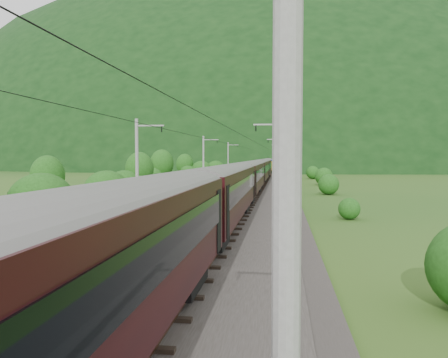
# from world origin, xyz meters

# --- Properties ---
(ground) EXTENTS (600.00, 600.00, 0.00)m
(ground) POSITION_xyz_m (0.00, 0.00, 0.00)
(ground) COLOR #224D18
(ground) RESTS_ON ground
(railbed) EXTENTS (14.00, 220.00, 0.30)m
(railbed) POSITION_xyz_m (0.00, 10.00, 0.15)
(railbed) COLOR #38332D
(railbed) RESTS_ON ground
(track_left) EXTENTS (2.40, 220.00, 0.27)m
(track_left) POSITION_xyz_m (-2.40, 10.00, 0.37)
(track_left) COLOR brown
(track_left) RESTS_ON railbed
(track_right) EXTENTS (2.40, 220.00, 0.27)m
(track_right) POSITION_xyz_m (2.40, 10.00, 0.37)
(track_right) COLOR brown
(track_right) RESTS_ON railbed
(catenary_left) EXTENTS (2.54, 192.28, 8.00)m
(catenary_left) POSITION_xyz_m (-6.12, 32.00, 4.50)
(catenary_left) COLOR gray
(catenary_left) RESTS_ON railbed
(catenary_right) EXTENTS (2.54, 192.28, 8.00)m
(catenary_right) POSITION_xyz_m (6.12, 32.00, 4.50)
(catenary_right) COLOR gray
(catenary_right) RESTS_ON railbed
(overhead_wires) EXTENTS (4.83, 198.00, 0.03)m
(overhead_wires) POSITION_xyz_m (0.00, 10.00, 7.10)
(overhead_wires) COLOR black
(overhead_wires) RESTS_ON ground
(mountain_main) EXTENTS (504.00, 360.00, 244.00)m
(mountain_main) POSITION_xyz_m (0.00, 260.00, 0.00)
(mountain_main) COLOR black
(mountain_main) RESTS_ON ground
(mountain_ridge) EXTENTS (336.00, 280.00, 132.00)m
(mountain_ridge) POSITION_xyz_m (-120.00, 300.00, 0.00)
(mountain_ridge) COLOR black
(mountain_ridge) RESTS_ON ground
(train) EXTENTS (2.79, 154.96, 4.84)m
(train) POSITION_xyz_m (2.40, 13.36, 3.34)
(train) COLOR black
(train) RESTS_ON ground
(hazard_post_near) EXTENTS (0.15, 0.15, 1.40)m
(hazard_post_near) POSITION_xyz_m (-0.24, 20.05, 1.00)
(hazard_post_near) COLOR red
(hazard_post_near) RESTS_ON railbed
(hazard_post_far) EXTENTS (0.16, 0.16, 1.46)m
(hazard_post_far) POSITION_xyz_m (0.10, 48.17, 1.03)
(hazard_post_far) COLOR red
(hazard_post_far) RESTS_ON railbed
(signal) EXTENTS (0.27, 0.27, 2.47)m
(signal) POSITION_xyz_m (-4.77, 30.82, 1.75)
(signal) COLOR black
(signal) RESTS_ON railbed
(vegetation_left) EXTENTS (13.35, 147.33, 6.40)m
(vegetation_left) POSITION_xyz_m (-13.14, 17.98, 2.33)
(vegetation_left) COLOR #1A4412
(vegetation_left) RESTS_ON ground
(vegetation_right) EXTENTS (4.32, 103.96, 2.79)m
(vegetation_right) POSITION_xyz_m (12.72, 20.84, 1.28)
(vegetation_right) COLOR #1A4412
(vegetation_right) RESTS_ON ground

